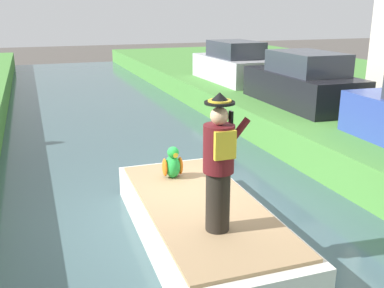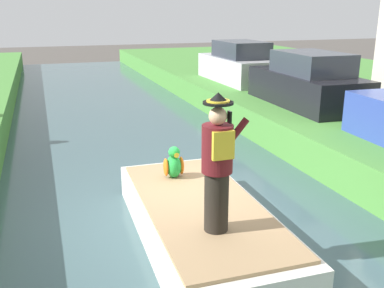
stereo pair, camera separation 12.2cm
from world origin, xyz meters
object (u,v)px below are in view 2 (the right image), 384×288
(boat, at_px, (201,221))
(parked_car_silver, at_px, (239,64))
(parrot_plush, at_px, (174,164))
(parked_car_dark, at_px, (307,83))
(person_pirate, at_px, (218,164))

(boat, distance_m, parked_car_silver, 10.78)
(parrot_plush, distance_m, parked_car_silver, 9.76)
(parrot_plush, distance_m, parked_car_dark, 6.32)
(boat, bearing_deg, parrot_plush, 94.06)
(parrot_plush, bearing_deg, parked_car_dark, 36.46)
(parked_car_dark, bearing_deg, parrot_plush, -143.54)
(parrot_plush, height_order, parked_car_dark, parked_car_dark)
(person_pirate, bearing_deg, boat, 82.76)
(parrot_plush, bearing_deg, boat, -85.94)
(boat, xyz_separation_m, parked_car_dark, (4.98, 4.91, 1.13))
(boat, distance_m, parrot_plush, 1.29)
(boat, bearing_deg, person_pirate, -96.48)
(parrot_plush, relative_size, parked_car_dark, 0.14)
(person_pirate, height_order, parked_car_silver, person_pirate)
(parked_car_silver, bearing_deg, boat, -117.69)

